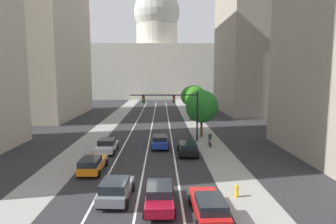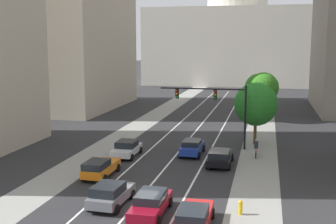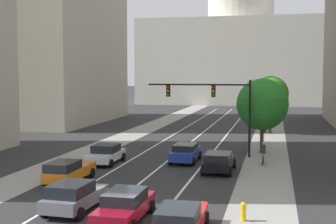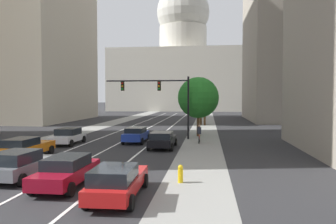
{
  "view_description": "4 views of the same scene",
  "coord_description": "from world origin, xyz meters",
  "px_view_note": "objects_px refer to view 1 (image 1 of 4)",
  "views": [
    {
      "loc": [
        1.63,
        -19.8,
        8.46
      ],
      "look_at": [
        2.64,
        24.75,
        2.75
      ],
      "focal_mm": 30.71,
      "sensor_mm": 36.0,
      "label": 1
    },
    {
      "loc": [
        8.2,
        -27.09,
        10.44
      ],
      "look_at": [
        -1.89,
        17.71,
        3.31
      ],
      "focal_mm": 47.3,
      "sensor_mm": 36.0,
      "label": 2
    },
    {
      "loc": [
        8.2,
        -22.58,
        6.84
      ],
      "look_at": [
        -1.23,
        18.94,
        3.43
      ],
      "focal_mm": 50.53,
      "sensor_mm": 36.0,
      "label": 3
    },
    {
      "loc": [
        8.2,
        -16.94,
        4.28
      ],
      "look_at": [
        2.73,
        27.82,
        2.24
      ],
      "focal_mm": 35.09,
      "sensor_mm": 36.0,
      "label": 4
    }
  ],
  "objects_px": {
    "car_crimson": "(159,195)",
    "cyclist": "(210,139)",
    "fire_hydrant": "(237,191)",
    "street_tree_near_right": "(191,96)",
    "street_tree_mid_right": "(202,106)",
    "street_tree_far_right": "(194,96)",
    "capitol_building": "(157,59)",
    "car_white": "(107,145)",
    "car_gray": "(116,189)",
    "car_red": "(209,206)",
    "car_blue": "(160,141)",
    "traffic_signal_mast": "(175,105)",
    "car_black": "(188,148)",
    "car_orange": "(92,164)"
  },
  "relations": [
    {
      "from": "car_blue",
      "to": "street_tree_far_right",
      "type": "relative_size",
      "value": 0.65
    },
    {
      "from": "car_crimson",
      "to": "street_tree_near_right",
      "type": "distance_m",
      "value": 36.4
    },
    {
      "from": "car_red",
      "to": "traffic_signal_mast",
      "type": "height_order",
      "value": "traffic_signal_mast"
    },
    {
      "from": "car_blue",
      "to": "cyclist",
      "type": "bearing_deg",
      "value": -85.16
    },
    {
      "from": "car_gray",
      "to": "car_blue",
      "type": "bearing_deg",
      "value": -8.88
    },
    {
      "from": "car_white",
      "to": "car_orange",
      "type": "bearing_deg",
      "value": 179.77
    },
    {
      "from": "car_crimson",
      "to": "cyclist",
      "type": "relative_size",
      "value": 2.73
    },
    {
      "from": "car_white",
      "to": "car_black",
      "type": "bearing_deg",
      "value": -98.19
    },
    {
      "from": "car_white",
      "to": "car_blue",
      "type": "bearing_deg",
      "value": -72.64
    },
    {
      "from": "car_red",
      "to": "street_tree_far_right",
      "type": "xyz_separation_m",
      "value": [
        3.27,
        37.02,
        3.82
      ]
    },
    {
      "from": "fire_hydrant",
      "to": "cyclist",
      "type": "relative_size",
      "value": 0.53
    },
    {
      "from": "capitol_building",
      "to": "car_white",
      "type": "distance_m",
      "value": 80.46
    },
    {
      "from": "car_blue",
      "to": "car_white",
      "type": "bearing_deg",
      "value": 108.26
    },
    {
      "from": "capitol_building",
      "to": "street_tree_far_right",
      "type": "distance_m",
      "value": 58.51
    },
    {
      "from": "car_red",
      "to": "car_gray",
      "type": "bearing_deg",
      "value": 65.03
    },
    {
      "from": "car_white",
      "to": "fire_hydrant",
      "type": "xyz_separation_m",
      "value": [
        11.27,
        -12.1,
        -0.29
      ]
    },
    {
      "from": "car_blue",
      "to": "traffic_signal_mast",
      "type": "relative_size",
      "value": 0.5
    },
    {
      "from": "street_tree_far_right",
      "to": "car_crimson",
      "type": "bearing_deg",
      "value": -99.98
    },
    {
      "from": "car_blue",
      "to": "capitol_building",
      "type": "bearing_deg",
      "value": 1.78
    },
    {
      "from": "street_tree_far_right",
      "to": "street_tree_near_right",
      "type": "height_order",
      "value": "street_tree_far_right"
    },
    {
      "from": "capitol_building",
      "to": "car_white",
      "type": "bearing_deg",
      "value": -93.2
    },
    {
      "from": "car_gray",
      "to": "street_tree_near_right",
      "type": "xyz_separation_m",
      "value": [
        8.59,
        34.8,
        3.77
      ]
    },
    {
      "from": "car_orange",
      "to": "capitol_building",
      "type": "bearing_deg",
      "value": -2.45
    },
    {
      "from": "fire_hydrant",
      "to": "cyclist",
      "type": "bearing_deg",
      "value": 87.81
    },
    {
      "from": "car_black",
      "to": "traffic_signal_mast",
      "type": "relative_size",
      "value": 0.53
    },
    {
      "from": "fire_hydrant",
      "to": "car_red",
      "type": "bearing_deg",
      "value": -129.76
    },
    {
      "from": "cyclist",
      "to": "street_tree_near_right",
      "type": "xyz_separation_m",
      "value": [
        -0.29,
        20.07,
        3.72
      ]
    },
    {
      "from": "car_orange",
      "to": "car_red",
      "type": "xyz_separation_m",
      "value": [
        8.86,
        -8.29,
        -0.02
      ]
    },
    {
      "from": "street_tree_mid_right",
      "to": "street_tree_far_right",
      "type": "bearing_deg",
      "value": 87.71
    },
    {
      "from": "car_red",
      "to": "fire_hydrant",
      "type": "relative_size",
      "value": 5.32
    },
    {
      "from": "capitol_building",
      "to": "car_gray",
      "type": "height_order",
      "value": "capitol_building"
    },
    {
      "from": "car_crimson",
      "to": "street_tree_mid_right",
      "type": "distance_m",
      "value": 22.12
    },
    {
      "from": "car_crimson",
      "to": "street_tree_near_right",
      "type": "bearing_deg",
      "value": -9.1
    },
    {
      "from": "street_tree_far_right",
      "to": "car_orange",
      "type": "bearing_deg",
      "value": -112.89
    },
    {
      "from": "car_blue",
      "to": "fire_hydrant",
      "type": "height_order",
      "value": "car_blue"
    },
    {
      "from": "car_crimson",
      "to": "car_red",
      "type": "xyz_separation_m",
      "value": [
        2.96,
        -1.62,
        -0.01
      ]
    },
    {
      "from": "traffic_signal_mast",
      "to": "street_tree_far_right",
      "type": "height_order",
      "value": "street_tree_far_right"
    },
    {
      "from": "car_blue",
      "to": "car_orange",
      "type": "relative_size",
      "value": 0.96
    },
    {
      "from": "car_gray",
      "to": "car_white",
      "type": "bearing_deg",
      "value": 16.12
    },
    {
      "from": "car_gray",
      "to": "street_tree_near_right",
      "type": "height_order",
      "value": "street_tree_near_right"
    },
    {
      "from": "car_crimson",
      "to": "traffic_signal_mast",
      "type": "bearing_deg",
      "value": -6.07
    },
    {
      "from": "car_blue",
      "to": "street_tree_mid_right",
      "type": "xyz_separation_m",
      "value": [
        5.66,
        5.84,
        3.46
      ]
    },
    {
      "from": "car_gray",
      "to": "car_white",
      "type": "distance_m",
      "value": 12.77
    },
    {
      "from": "car_white",
      "to": "fire_hydrant",
      "type": "bearing_deg",
      "value": -137.24
    },
    {
      "from": "car_blue",
      "to": "traffic_signal_mast",
      "type": "xyz_separation_m",
      "value": [
        1.92,
        3.25,
        3.91
      ]
    },
    {
      "from": "car_gray",
      "to": "car_white",
      "type": "relative_size",
      "value": 1.0
    },
    {
      "from": "car_white",
      "to": "street_tree_far_right",
      "type": "distance_m",
      "value": 25.42
    },
    {
      "from": "car_black",
      "to": "car_crimson",
      "type": "bearing_deg",
      "value": 166.63
    },
    {
      "from": "car_orange",
      "to": "street_tree_far_right",
      "type": "xyz_separation_m",
      "value": [
        12.13,
        28.72,
        3.8
      ]
    },
    {
      "from": "capitol_building",
      "to": "car_gray",
      "type": "relative_size",
      "value": 10.59
    }
  ]
}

